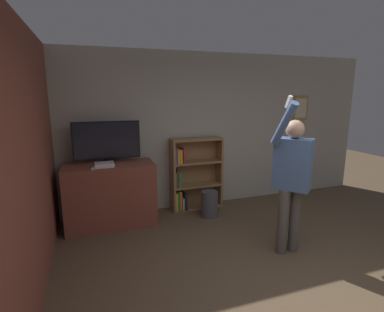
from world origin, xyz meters
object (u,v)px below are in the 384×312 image
object	(u,v)px
bookshelf	(192,175)
person	(292,174)
television	(107,142)
waste_bin	(209,204)
game_console	(104,165)

from	to	relation	value
bookshelf	person	xyz separation A→B (m)	(0.67, -1.84, 0.43)
television	person	xyz separation A→B (m)	(2.07, -1.69, -0.26)
television	waste_bin	world-z (taller)	television
waste_bin	game_console	bearing A→B (deg)	177.76
game_console	bookshelf	xyz separation A→B (m)	(1.47, 0.39, -0.39)
game_console	bookshelf	world-z (taller)	bookshelf
person	television	bearing A→B (deg)	-168.37
bookshelf	person	world-z (taller)	person
bookshelf	waste_bin	bearing A→B (deg)	-71.08
bookshelf	game_console	bearing A→B (deg)	-165.22
television	bookshelf	size ratio (longest dim) A/B	0.79
game_console	person	xyz separation A→B (m)	(2.14, -1.45, 0.04)
person	waste_bin	world-z (taller)	person
game_console	waste_bin	distance (m)	1.80
television	bookshelf	world-z (taller)	television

